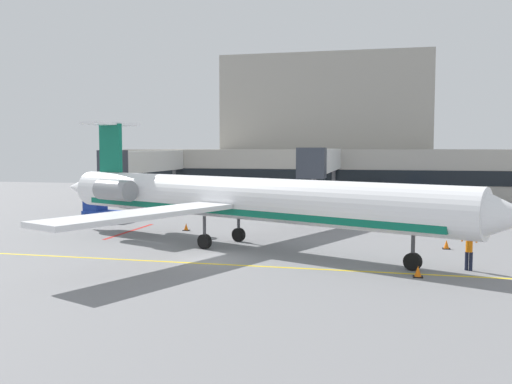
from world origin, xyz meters
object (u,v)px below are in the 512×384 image
at_px(regional_jet, 234,198).
at_px(baggage_tug, 432,200).
at_px(marshaller, 469,250).
at_px(pushback_tractor, 101,210).
at_px(belt_loader, 170,199).

relative_size(regional_jet, baggage_tug, 7.92).
bearing_deg(marshaller, pushback_tractor, 154.62).
xyz_separation_m(baggage_tug, pushback_tractor, (-27.75, -15.45, -0.08)).
bearing_deg(belt_loader, pushback_tractor, -95.98).
height_order(pushback_tractor, marshaller, pushback_tractor).
bearing_deg(pushback_tractor, baggage_tug, 29.11).
distance_m(baggage_tug, pushback_tractor, 31.77).
bearing_deg(marshaller, regional_jet, 163.62).
distance_m(regional_jet, baggage_tug, 28.17).
height_order(baggage_tug, marshaller, baggage_tug).
relative_size(baggage_tug, marshaller, 2.01).
bearing_deg(pushback_tractor, regional_jet, -32.83).
bearing_deg(baggage_tug, regional_jet, -118.93).
bearing_deg(baggage_tug, pushback_tractor, -150.89).
bearing_deg(belt_loader, baggage_tug, 6.93).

